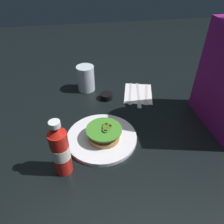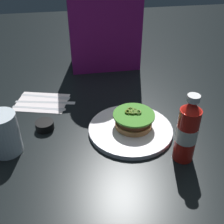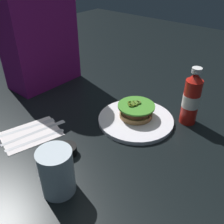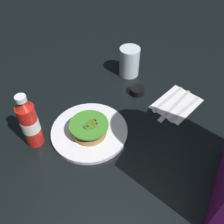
{
  "view_description": "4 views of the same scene",
  "coord_description": "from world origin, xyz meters",
  "px_view_note": "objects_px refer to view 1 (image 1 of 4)",
  "views": [
    {
      "loc": [
        0.67,
        -0.05,
        0.58
      ],
      "look_at": [
        0.04,
        0.06,
        0.08
      ],
      "focal_mm": 34.01,
      "sensor_mm": 36.0,
      "label": 1
    },
    {
      "loc": [
        -0.08,
        -0.66,
        0.55
      ],
      "look_at": [
        0.04,
        0.03,
        0.07
      ],
      "focal_mm": 44.55,
      "sensor_mm": 36.0,
      "label": 2
    },
    {
      "loc": [
        -0.52,
        -0.4,
        0.52
      ],
      "look_at": [
        0.04,
        0.07,
        0.04
      ],
      "focal_mm": 40.36,
      "sensor_mm": 36.0,
      "label": 3
    },
    {
      "loc": [
        0.54,
        0.34,
        0.67
      ],
      "look_at": [
        0.03,
        0.07,
        0.08
      ],
      "focal_mm": 39.36,
      "sensor_mm": 36.0,
      "label": 4
    }
  ],
  "objects_px": {
    "napkin": "(138,93)",
    "spoon_utensil": "(130,96)",
    "burger_sandwich": "(104,133)",
    "condiment_cup": "(106,96)",
    "fork_utensil": "(146,95)",
    "ketchup_bottle": "(60,150)",
    "dinner_plate": "(102,138)",
    "butter_knife": "(138,96)",
    "water_glass": "(86,78)"
  },
  "relations": [
    {
      "from": "burger_sandwich",
      "to": "water_glass",
      "type": "relative_size",
      "value": 1.04
    },
    {
      "from": "ketchup_bottle",
      "to": "dinner_plate",
      "type": "bearing_deg",
      "value": 130.34
    },
    {
      "from": "burger_sandwich",
      "to": "butter_knife",
      "type": "height_order",
      "value": "burger_sandwich"
    },
    {
      "from": "dinner_plate",
      "to": "water_glass",
      "type": "relative_size",
      "value": 2.11
    },
    {
      "from": "condiment_cup",
      "to": "ketchup_bottle",
      "type": "bearing_deg",
      "value": -27.32
    },
    {
      "from": "ketchup_bottle",
      "to": "water_glass",
      "type": "relative_size",
      "value": 1.63
    },
    {
      "from": "dinner_plate",
      "to": "condiment_cup",
      "type": "relative_size",
      "value": 4.5
    },
    {
      "from": "dinner_plate",
      "to": "burger_sandwich",
      "type": "relative_size",
      "value": 2.03
    },
    {
      "from": "napkin",
      "to": "butter_knife",
      "type": "bearing_deg",
      "value": -12.47
    },
    {
      "from": "dinner_plate",
      "to": "fork_utensil",
      "type": "bearing_deg",
      "value": 134.97
    },
    {
      "from": "dinner_plate",
      "to": "spoon_utensil",
      "type": "bearing_deg",
      "value": 146.5
    },
    {
      "from": "burger_sandwich",
      "to": "condiment_cup",
      "type": "distance_m",
      "value": 0.29
    },
    {
      "from": "condiment_cup",
      "to": "butter_knife",
      "type": "height_order",
      "value": "condiment_cup"
    },
    {
      "from": "burger_sandwich",
      "to": "ketchup_bottle",
      "type": "height_order",
      "value": "ketchup_bottle"
    },
    {
      "from": "condiment_cup",
      "to": "fork_utensil",
      "type": "xyz_separation_m",
      "value": [
        0.01,
        0.2,
        -0.01
      ]
    },
    {
      "from": "burger_sandwich",
      "to": "water_glass",
      "type": "height_order",
      "value": "water_glass"
    },
    {
      "from": "ketchup_bottle",
      "to": "fork_utensil",
      "type": "distance_m",
      "value": 0.55
    },
    {
      "from": "water_glass",
      "to": "condiment_cup",
      "type": "height_order",
      "value": "water_glass"
    },
    {
      "from": "napkin",
      "to": "butter_knife",
      "type": "height_order",
      "value": "butter_knife"
    },
    {
      "from": "dinner_plate",
      "to": "condiment_cup",
      "type": "bearing_deg",
      "value": 167.38
    },
    {
      "from": "ketchup_bottle",
      "to": "spoon_utensil",
      "type": "relative_size",
      "value": 1.07
    },
    {
      "from": "condiment_cup",
      "to": "fork_utensil",
      "type": "bearing_deg",
      "value": 86.43
    },
    {
      "from": "burger_sandwich",
      "to": "spoon_utensil",
      "type": "xyz_separation_m",
      "value": [
        -0.28,
        0.17,
        -0.03
      ]
    },
    {
      "from": "fork_utensil",
      "to": "water_glass",
      "type": "bearing_deg",
      "value": -112.27
    },
    {
      "from": "napkin",
      "to": "fork_utensil",
      "type": "xyz_separation_m",
      "value": [
        0.03,
        0.03,
        0.0
      ]
    },
    {
      "from": "condiment_cup",
      "to": "napkin",
      "type": "xyz_separation_m",
      "value": [
        -0.02,
        0.16,
        -0.01
      ]
    },
    {
      "from": "napkin",
      "to": "dinner_plate",
      "type": "bearing_deg",
      "value": -38.13
    },
    {
      "from": "burger_sandwich",
      "to": "condiment_cup",
      "type": "xyz_separation_m",
      "value": [
        -0.28,
        0.05,
        -0.02
      ]
    },
    {
      "from": "dinner_plate",
      "to": "ketchup_bottle",
      "type": "height_order",
      "value": "ketchup_bottle"
    },
    {
      "from": "dinner_plate",
      "to": "water_glass",
      "type": "distance_m",
      "value": 0.38
    },
    {
      "from": "ketchup_bottle",
      "to": "fork_utensil",
      "type": "relative_size",
      "value": 1.1
    },
    {
      "from": "burger_sandwich",
      "to": "spoon_utensil",
      "type": "height_order",
      "value": "burger_sandwich"
    },
    {
      "from": "spoon_utensil",
      "to": "butter_knife",
      "type": "bearing_deg",
      "value": 77.79
    },
    {
      "from": "ketchup_bottle",
      "to": "spoon_utensil",
      "type": "distance_m",
      "value": 0.51
    },
    {
      "from": "napkin",
      "to": "spoon_utensil",
      "type": "relative_size",
      "value": 0.96
    },
    {
      "from": "fork_utensil",
      "to": "napkin",
      "type": "bearing_deg",
      "value": -131.33
    },
    {
      "from": "dinner_plate",
      "to": "napkin",
      "type": "distance_m",
      "value": 0.36
    },
    {
      "from": "dinner_plate",
      "to": "water_glass",
      "type": "xyz_separation_m",
      "value": [
        -0.37,
        -0.03,
        0.06
      ]
    },
    {
      "from": "butter_knife",
      "to": "ketchup_bottle",
      "type": "bearing_deg",
      "value": -43.49
    },
    {
      "from": "burger_sandwich",
      "to": "napkin",
      "type": "height_order",
      "value": "burger_sandwich"
    },
    {
      "from": "ketchup_bottle",
      "to": "napkin",
      "type": "xyz_separation_m",
      "value": [
        -0.4,
        0.36,
        -0.09
      ]
    },
    {
      "from": "napkin",
      "to": "spoon_utensil",
      "type": "distance_m",
      "value": 0.05
    },
    {
      "from": "water_glass",
      "to": "fork_utensil",
      "type": "xyz_separation_m",
      "value": [
        0.12,
        0.28,
        -0.06
      ]
    },
    {
      "from": "water_glass",
      "to": "spoon_utensil",
      "type": "xyz_separation_m",
      "value": [
        0.11,
        0.2,
        -0.06
      ]
    },
    {
      "from": "water_glass",
      "to": "napkin",
      "type": "bearing_deg",
      "value": 70.81
    },
    {
      "from": "ketchup_bottle",
      "to": "condiment_cup",
      "type": "bearing_deg",
      "value": 152.68
    },
    {
      "from": "burger_sandwich",
      "to": "ketchup_bottle",
      "type": "bearing_deg",
      "value": -53.99
    },
    {
      "from": "ketchup_bottle",
      "to": "condiment_cup",
      "type": "height_order",
      "value": "ketchup_bottle"
    },
    {
      "from": "dinner_plate",
      "to": "napkin",
      "type": "bearing_deg",
      "value": 141.87
    },
    {
      "from": "ketchup_bottle",
      "to": "condiment_cup",
      "type": "relative_size",
      "value": 3.48
    }
  ]
}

